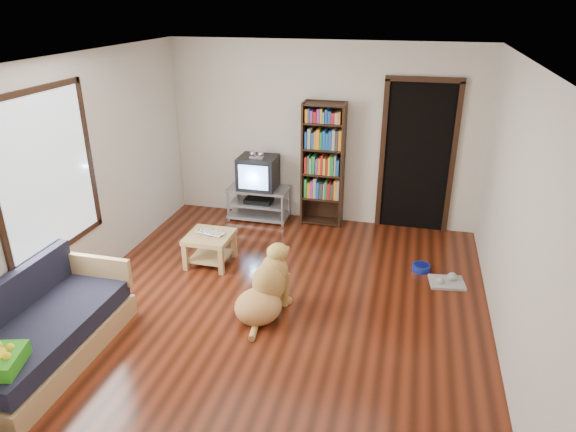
% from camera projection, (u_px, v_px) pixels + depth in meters
% --- Properties ---
extents(ground, '(5.00, 5.00, 0.00)m').
position_uv_depth(ground, '(278.00, 305.00, 5.65)').
color(ground, '#5D2110').
rests_on(ground, ground).
extents(ceiling, '(5.00, 5.00, 0.00)m').
position_uv_depth(ceiling, '(275.00, 60.00, 4.62)').
color(ceiling, white).
rests_on(ceiling, ground).
extents(wall_back, '(4.50, 0.00, 4.50)m').
position_uv_depth(wall_back, '(322.00, 135.00, 7.36)').
color(wall_back, beige).
rests_on(wall_back, ground).
extents(wall_front, '(4.50, 0.00, 4.50)m').
position_uv_depth(wall_front, '(161.00, 347.00, 2.91)').
color(wall_front, beige).
rests_on(wall_front, ground).
extents(wall_left, '(0.00, 5.00, 5.00)m').
position_uv_depth(wall_left, '(79.00, 177.00, 5.64)').
color(wall_left, beige).
rests_on(wall_left, ground).
extents(wall_right, '(0.00, 5.00, 5.00)m').
position_uv_depth(wall_right, '(517.00, 216.00, 4.63)').
color(wall_right, beige).
rests_on(wall_right, ground).
extents(laptop, '(0.40, 0.30, 0.03)m').
position_uv_depth(laptop, '(208.00, 235.00, 6.35)').
color(laptop, silver).
rests_on(laptop, coffee_table).
extents(dog_bowl, '(0.22, 0.22, 0.08)m').
position_uv_depth(dog_bowl, '(421.00, 268.00, 6.34)').
color(dog_bowl, navy).
rests_on(dog_bowl, ground).
extents(grey_rag, '(0.44, 0.37, 0.03)m').
position_uv_depth(grey_rag, '(447.00, 282.00, 6.06)').
color(grey_rag, '#9B9B9B').
rests_on(grey_rag, ground).
extents(window, '(0.03, 1.46, 1.70)m').
position_uv_depth(window, '(47.00, 174.00, 5.11)').
color(window, white).
rests_on(window, wall_left).
extents(doorway, '(1.03, 0.05, 2.19)m').
position_uv_depth(doorway, '(417.00, 154.00, 7.12)').
color(doorway, black).
rests_on(doorway, wall_back).
extents(tv_stand, '(0.90, 0.45, 0.50)m').
position_uv_depth(tv_stand, '(259.00, 202.00, 7.75)').
color(tv_stand, '#99999E').
rests_on(tv_stand, ground).
extents(crt_tv, '(0.55, 0.52, 0.58)m').
position_uv_depth(crt_tv, '(259.00, 172.00, 7.58)').
color(crt_tv, black).
rests_on(crt_tv, tv_stand).
extents(bookshelf, '(0.60, 0.30, 1.80)m').
position_uv_depth(bookshelf, '(323.00, 158.00, 7.33)').
color(bookshelf, black).
rests_on(bookshelf, ground).
extents(sofa, '(0.80, 1.80, 0.80)m').
position_uv_depth(sofa, '(43.00, 334.00, 4.73)').
color(sofa, tan).
rests_on(sofa, ground).
extents(coffee_table, '(0.55, 0.55, 0.40)m').
position_uv_depth(coffee_table, '(210.00, 243.00, 6.43)').
color(coffee_table, tan).
rests_on(coffee_table, ground).
extents(dog, '(0.64, 0.93, 0.77)m').
position_uv_depth(dog, '(266.00, 290.00, 5.40)').
color(dog, tan).
rests_on(dog, ground).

